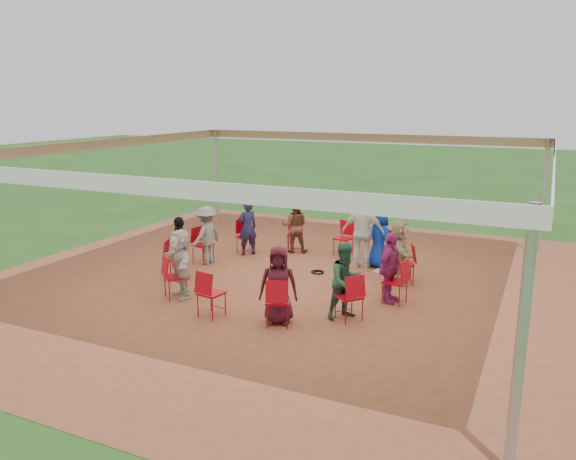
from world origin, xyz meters
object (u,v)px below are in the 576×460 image
at_px(chair_2, 383,249).
at_px(person_seated_1, 399,252).
at_px(person_seated_5, 206,235).
at_px(person_seated_9, 346,281).
at_px(chair_8, 175,277).
at_px(laptop, 382,269).
at_px(chair_6, 203,245).
at_px(chair_10, 278,302).
at_px(chair_4, 295,235).
at_px(chair_0, 395,282).
at_px(person_seated_8, 278,285).
at_px(chair_5, 246,237).
at_px(person_seated_4, 247,228).
at_px(person_seated_6, 180,248).
at_px(standing_person, 363,232).
at_px(person_seated_2, 379,238).
at_px(chair_7, 176,259).
at_px(cable_coil, 318,272).
at_px(person_seated_3, 295,226).
at_px(chair_9, 211,294).
at_px(person_seated_0, 390,268).
at_px(chair_11, 349,297).
at_px(chair_3, 343,239).
at_px(chair_1, 404,264).

distance_m(chair_2, person_seated_1, 1.33).
distance_m(person_seated_5, person_seated_9, 4.71).
xyz_separation_m(chair_8, laptop, (3.85, 1.63, 0.22)).
distance_m(person_seated_1, laptop, 1.23).
bearing_deg(chair_6, chair_10, 60.00).
distance_m(chair_4, chair_8, 4.43).
relative_size(chair_8, person_seated_5, 0.63).
distance_m(chair_0, chair_8, 4.43).
distance_m(person_seated_8, person_seated_9, 1.26).
bearing_deg(person_seated_1, chair_5, 59.21).
height_order(person_seated_1, person_seated_4, same).
relative_size(person_seated_6, standing_person, 0.82).
bearing_deg(chair_5, person_seated_4, 90.00).
bearing_deg(person_seated_2, person_seated_4, 45.00).
relative_size(chair_7, person_seated_6, 0.63).
relative_size(chair_0, chair_6, 1.00).
bearing_deg(person_seated_8, person_seated_4, 105.00).
xyz_separation_m(chair_2, person_seated_4, (-3.50, -0.45, 0.27)).
height_order(person_seated_4, laptop, person_seated_4).
relative_size(chair_0, chair_4, 1.00).
bearing_deg(laptop, cable_coil, 66.78).
distance_m(person_seated_2, person_seated_6, 4.71).
bearing_deg(person_seated_1, person_seated_3, 45.00).
relative_size(person_seated_6, cable_coil, 3.62).
bearing_deg(person_seated_6, chair_9, 27.62).
xyz_separation_m(chair_5, person_seated_0, (4.39, -1.99, 0.27)).
bearing_deg(chair_9, chair_7, 150.00).
bearing_deg(cable_coil, chair_8, -125.58).
height_order(chair_5, person_seated_8, person_seated_8).
xyz_separation_m(chair_2, person_seated_5, (-4.02, -1.60, 0.27)).
distance_m(chair_4, chair_11, 4.94).
distance_m(chair_3, chair_5, 2.56).
bearing_deg(chair_6, chair_9, 45.00).
relative_size(chair_11, laptop, 2.79).
height_order(chair_9, person_seated_2, person_seated_2).
xyz_separation_m(person_seated_8, person_seated_9, (1.02, 0.74, 0.00)).
height_order(person_seated_1, person_seated_5, same).
xyz_separation_m(chair_6, standing_person, (3.72, 1.27, 0.43)).
bearing_deg(chair_5, person_seated_5, 20.12).
bearing_deg(chair_9, person_seated_4, 119.21).
relative_size(chair_7, person_seated_2, 0.63).
distance_m(chair_8, person_seated_6, 1.33).
distance_m(chair_0, chair_10, 2.56).
distance_m(chair_1, chair_5, 4.43).
bearing_deg(person_seated_6, person_seated_1, 90.00).
bearing_deg(laptop, chair_0, -90.00).
relative_size(person_seated_3, cable_coil, 3.62).
relative_size(person_seated_0, person_seated_6, 1.00).
distance_m(chair_8, person_seated_4, 3.54).
xyz_separation_m(chair_0, chair_10, (-1.61, -1.99, 0.00)).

